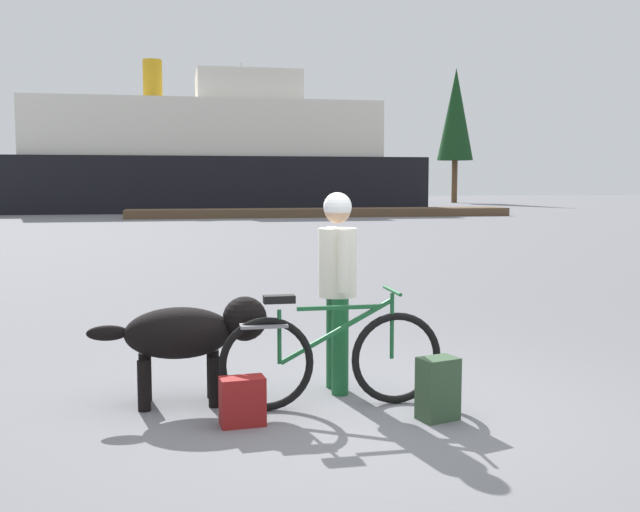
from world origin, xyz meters
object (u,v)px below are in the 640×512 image
(dog, at_px, (191,333))
(sailboat_moored, at_px, (243,202))
(handbag_pannier, at_px, (242,401))
(person_cyclist, at_px, (337,273))
(backpack, at_px, (438,389))
(ferry_boat, at_px, (208,159))
(bicycle, at_px, (331,358))

(dog, height_order, sailboat_moored, sailboat_moored)
(handbag_pannier, bearing_deg, dog, 119.38)
(person_cyclist, relative_size, backpack, 3.59)
(handbag_pannier, bearing_deg, backpack, -5.71)
(person_cyclist, relative_size, ferry_boat, 0.07)
(dog, relative_size, backpack, 3.01)
(backpack, xyz_separation_m, sailboat_moored, (2.25, 40.49, 0.27))
(bicycle, height_order, sailboat_moored, sailboat_moored)
(person_cyclist, xyz_separation_m, ferry_boat, (0.73, 39.01, 2.06))
(person_cyclist, relative_size, dog, 1.19)
(bicycle, xyz_separation_m, person_cyclist, (0.15, 0.44, 0.60))
(handbag_pannier, distance_m, sailboat_moored, 40.52)
(dog, bearing_deg, person_cyclist, 5.81)
(dog, bearing_deg, sailboat_moored, 84.21)
(person_cyclist, height_order, sailboat_moored, sailboat_moored)
(dog, distance_m, backpack, 1.97)
(sailboat_moored, bearing_deg, person_cyclist, -94.07)
(bicycle, distance_m, person_cyclist, 0.76)
(dog, xyz_separation_m, ferry_boat, (1.95, 39.13, 2.50))
(handbag_pannier, relative_size, sailboat_moored, 0.04)
(handbag_pannier, height_order, sailboat_moored, sailboat_moored)
(ferry_boat, relative_size, sailboat_moored, 2.83)
(backpack, xyz_separation_m, ferry_boat, (0.17, 39.89, 2.83))
(backpack, relative_size, handbag_pannier, 1.32)
(handbag_pannier, relative_size, ferry_boat, 0.01)
(backpack, bearing_deg, person_cyclist, 122.73)
(handbag_pannier, bearing_deg, ferry_boat, 87.70)
(handbag_pannier, bearing_deg, person_cyclist, 40.66)
(ferry_boat, bearing_deg, sailboat_moored, 16.07)
(ferry_boat, height_order, sailboat_moored, sailboat_moored)
(bicycle, distance_m, sailboat_moored, 40.16)
(dog, relative_size, handbag_pannier, 3.96)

